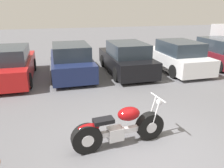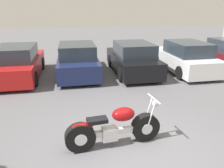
{
  "view_description": "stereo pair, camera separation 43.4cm",
  "coord_description": "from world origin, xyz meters",
  "px_view_note": "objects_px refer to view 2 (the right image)",
  "views": [
    {
      "loc": [
        -1.66,
        -3.73,
        2.98
      ],
      "look_at": [
        -0.12,
        2.07,
        0.85
      ],
      "focal_mm": 35.0,
      "sensor_mm": 36.0,
      "label": 1
    },
    {
      "loc": [
        -1.24,
        -3.83,
        2.98
      ],
      "look_at": [
        -0.12,
        2.07,
        0.85
      ],
      "focal_mm": 35.0,
      "sensor_mm": 36.0,
      "label": 2
    }
  ],
  "objects_px": {
    "parked_car_red": "(18,63)",
    "parked_car_navy": "(77,60)",
    "motorcycle": "(113,128)",
    "parked_car_white": "(185,58)",
    "parked_car_black": "(132,59)"
  },
  "relations": [
    {
      "from": "motorcycle",
      "to": "parked_car_navy",
      "type": "bearing_deg",
      "value": 95.54
    },
    {
      "from": "motorcycle",
      "to": "parked_car_white",
      "type": "height_order",
      "value": "parked_car_white"
    },
    {
      "from": "motorcycle",
      "to": "parked_car_black",
      "type": "bearing_deg",
      "value": 70.19
    },
    {
      "from": "motorcycle",
      "to": "parked_car_white",
      "type": "distance_m",
      "value": 7.01
    },
    {
      "from": "parked_car_white",
      "to": "parked_car_red",
      "type": "bearing_deg",
      "value": 177.77
    },
    {
      "from": "parked_car_navy",
      "to": "parked_car_black",
      "type": "bearing_deg",
      "value": -4.56
    },
    {
      "from": "parked_car_navy",
      "to": "parked_car_black",
      "type": "height_order",
      "value": "same"
    },
    {
      "from": "parked_car_red",
      "to": "parked_car_black",
      "type": "height_order",
      "value": "same"
    },
    {
      "from": "parked_car_red",
      "to": "parked_car_white",
      "type": "relative_size",
      "value": 1.0
    },
    {
      "from": "parked_car_black",
      "to": "parked_car_white",
      "type": "bearing_deg",
      "value": -4.75
    },
    {
      "from": "motorcycle",
      "to": "parked_car_white",
      "type": "relative_size",
      "value": 0.53
    },
    {
      "from": "motorcycle",
      "to": "parked_car_navy",
      "type": "relative_size",
      "value": 0.53
    },
    {
      "from": "parked_car_black",
      "to": "parked_car_white",
      "type": "height_order",
      "value": "same"
    },
    {
      "from": "parked_car_white",
      "to": "motorcycle",
      "type": "bearing_deg",
      "value": -130.5
    },
    {
      "from": "parked_car_red",
      "to": "parked_car_navy",
      "type": "bearing_deg",
      "value": 2.63
    }
  ]
}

